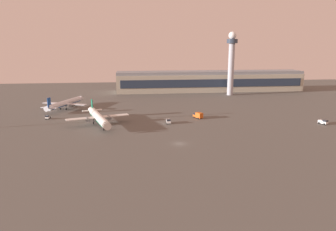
% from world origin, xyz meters
% --- Properties ---
extents(ground_plane, '(416.00, 416.00, 0.00)m').
position_xyz_m(ground_plane, '(0.00, 0.00, 0.00)').
color(ground_plane, '#56544F').
extents(terminal_building, '(151.93, 22.40, 16.40)m').
position_xyz_m(terminal_building, '(46.56, 136.14, 8.09)').
color(terminal_building, '#B2AD99').
rests_on(terminal_building, ground).
extents(control_tower, '(8.00, 8.00, 46.67)m').
position_xyz_m(control_tower, '(56.41, 113.17, 26.66)').
color(control_tower, '#A8A8B2').
rests_on(control_tower, ground).
extents(airplane_terminal_side, '(29.12, 37.05, 9.72)m').
position_xyz_m(airplane_terminal_side, '(-33.56, 32.98, 3.67)').
color(airplane_terminal_side, silver).
rests_on(airplane_terminal_side, ground).
extents(airplane_mid_apron, '(26.95, 34.18, 9.15)m').
position_xyz_m(airplane_mid_apron, '(-56.94, 72.40, 3.46)').
color(airplane_mid_apron, silver).
rests_on(airplane_mid_apron, ground).
extents(catering_truck, '(4.61, 6.11, 3.05)m').
position_xyz_m(catering_truck, '(16.03, 40.37, 1.58)').
color(catering_truck, '#D85919').
rests_on(catering_truck, ground).
extents(cargo_loader, '(2.17, 4.22, 2.25)m').
position_xyz_m(cargo_loader, '(-0.46, 31.37, 1.18)').
color(cargo_loader, white).
rests_on(cargo_loader, ground).
extents(pushback_tug, '(2.14, 3.26, 2.05)m').
position_xyz_m(pushback_tug, '(-60.54, 47.27, 1.07)').
color(pushback_tug, white).
rests_on(pushback_tug, ground).
extents(baggage_tractor, '(3.48, 4.58, 2.25)m').
position_xyz_m(baggage_tractor, '(72.40, 21.18, 1.18)').
color(baggage_tractor, white).
rests_on(baggage_tractor, ground).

